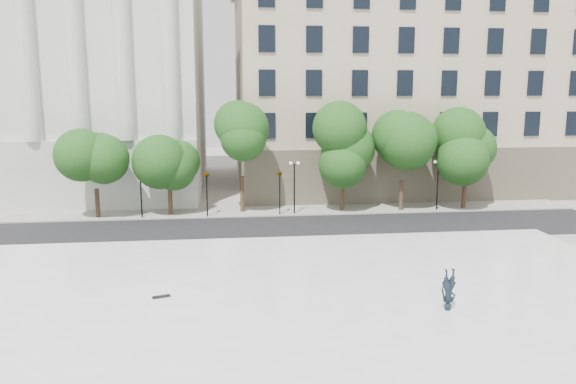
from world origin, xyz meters
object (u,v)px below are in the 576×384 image
Objects in this scene: traffic_light_east at (280,171)px; person_lying at (448,304)px; traffic_light_west at (206,171)px; skateboard at (161,297)px.

person_lying is at bearing -76.24° from traffic_light_east.
skateboard is at bearing -95.14° from traffic_light_west.
traffic_light_west is 2.29× the size of person_lying.
skateboard is at bearing -111.88° from traffic_light_east.
traffic_light_west is 24.63m from person_lying.
traffic_light_west is 19.09m from skateboard.
skateboard is (-7.52, -18.73, -3.20)m from traffic_light_east.
traffic_light_west is at bearing 67.72° from skateboard.
person_lying is 13.19m from skateboard.
traffic_light_east is 2.25× the size of person_lying.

